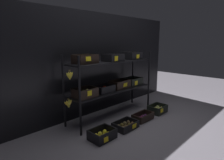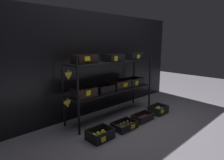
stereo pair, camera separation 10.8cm
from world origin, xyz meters
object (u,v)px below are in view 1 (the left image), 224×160
display_rack (111,77)px  crate_ground_kiwi (126,126)px  crate_ground_plum (143,117)px  crate_ground_lemon (102,135)px  crate_ground_pear (157,110)px

display_rack → crate_ground_kiwi: bearing=-111.8°
crate_ground_kiwi → crate_ground_plum: crate_ground_plum is taller
display_rack → crate_ground_kiwi: (-0.20, -0.49, -0.64)m
crate_ground_lemon → crate_ground_pear: bearing=-0.5°
crate_ground_kiwi → crate_ground_plum: size_ratio=0.98×
crate_ground_plum → crate_ground_pear: size_ratio=1.14×
crate_ground_kiwi → crate_ground_pear: 0.89m
crate_ground_plum → display_rack: bearing=115.5°
crate_ground_plum → crate_ground_lemon: bearing=179.0°
crate_ground_lemon → crate_ground_plum: size_ratio=0.88×
crate_ground_kiwi → crate_ground_plum: (0.43, -0.00, -0.00)m
crate_ground_kiwi → display_rack: bearing=68.2°
crate_ground_kiwi → crate_ground_pear: bearing=0.1°
crate_ground_lemon → crate_ground_kiwi: size_ratio=0.89×
crate_ground_lemon → crate_ground_kiwi: bearing=-1.7°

